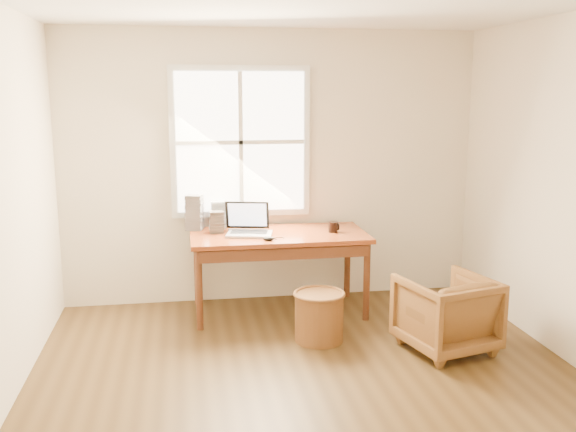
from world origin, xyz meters
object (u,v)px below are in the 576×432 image
armchair (446,313)px  coffee_mug (333,227)px  wicker_stool (319,317)px  cd_stack_a (219,215)px  desk (279,235)px  laptop (249,217)px

armchair → coffee_mug: (-0.67, 1.06, 0.50)m
armchair → coffee_mug: bearing=-72.2°
wicker_stool → coffee_mug: size_ratio=4.10×
armchair → wicker_stool: 1.02m
armchair → cd_stack_a: cd_stack_a is taller
desk → armchair: 1.66m
desk → laptop: 0.33m
laptop → armchair: bearing=-23.5°
armchair → wicker_stool: (-0.95, 0.35, -0.10)m
wicker_stool → cd_stack_a: cd_stack_a is taller
wicker_stool → coffee_mug: (0.28, 0.71, 0.60)m
desk → cd_stack_a: 0.62m
coffee_mug → armchair: bearing=-51.8°
armchair → laptop: laptop is taller
desk → laptop: size_ratio=3.51×
armchair → cd_stack_a: 2.27m
wicker_stool → coffee_mug: coffee_mug is taller
desk → armchair: (1.17, -1.09, -0.43)m
armchair → laptop: (-1.44, 1.06, 0.61)m
coffee_mug → cd_stack_a: (-1.03, 0.33, 0.08)m
wicker_stool → laptop: 1.12m
wicker_stool → cd_stack_a: 1.45m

